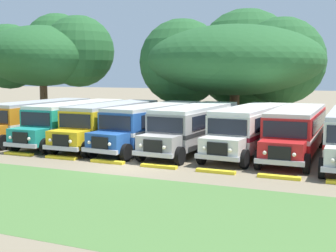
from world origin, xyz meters
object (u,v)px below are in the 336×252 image
at_px(parked_bus_slot_4, 195,125).
at_px(parked_bus_slot_1, 76,120).
at_px(parked_bus_slot_5, 251,127).
at_px(parked_bus_slot_6, 296,129).
at_px(broad_shade_tree, 238,61).
at_px(parked_bus_slot_2, 112,122).
at_px(secondary_tree, 48,53).
at_px(parked_bus_slot_3, 153,124).
at_px(parked_bus_slot_0, 39,118).

bearing_deg(parked_bus_slot_4, parked_bus_slot_1, -84.68).
bearing_deg(parked_bus_slot_5, parked_bus_slot_4, -78.25).
xyz_separation_m(parked_bus_slot_6, broad_shade_tree, (-6.69, 11.65, 4.40)).
height_order(parked_bus_slot_2, secondary_tree, secondary_tree).
xyz_separation_m(parked_bus_slot_3, parked_bus_slot_6, (9.11, 0.68, 0.00)).
height_order(parked_bus_slot_1, parked_bus_slot_6, same).
height_order(parked_bus_slot_3, parked_bus_slot_5, same).
distance_m(parked_bus_slot_2, parked_bus_slot_3, 3.10).
distance_m(parked_bus_slot_0, parked_bus_slot_2, 6.30).
relative_size(parked_bus_slot_5, parked_bus_slot_6, 1.01).
relative_size(parked_bus_slot_0, parked_bus_slot_1, 1.00).
bearing_deg(parked_bus_slot_4, parked_bus_slot_5, 100.91).
relative_size(parked_bus_slot_0, parked_bus_slot_4, 1.00).
distance_m(parked_bus_slot_0, broad_shade_tree, 17.58).
bearing_deg(secondary_tree, parked_bus_slot_0, -56.43).
xyz_separation_m(parked_bus_slot_1, parked_bus_slot_3, (6.02, 0.13, 0.00)).
bearing_deg(parked_bus_slot_6, broad_shade_tree, -149.96).
distance_m(parked_bus_slot_4, broad_shade_tree, 12.92).
height_order(parked_bus_slot_3, broad_shade_tree, broad_shade_tree).
bearing_deg(parked_bus_slot_0, parked_bus_slot_3, 90.80).
distance_m(parked_bus_slot_5, broad_shade_tree, 13.07).
xyz_separation_m(parked_bus_slot_2, parked_bus_slot_5, (9.48, 0.73, 0.00)).
xyz_separation_m(parked_bus_slot_3, parked_bus_slot_5, (6.37, 0.67, 0.00)).
relative_size(parked_bus_slot_0, broad_shade_tree, 0.65).
xyz_separation_m(parked_bus_slot_5, broad_shade_tree, (-3.95, 11.66, 4.40)).
height_order(parked_bus_slot_3, secondary_tree, secondary_tree).
xyz_separation_m(parked_bus_slot_0, parked_bus_slot_5, (15.77, 0.58, 0.00)).
bearing_deg(parked_bus_slot_1, parked_bus_slot_3, 91.26).
relative_size(parked_bus_slot_0, parked_bus_slot_6, 1.00).
distance_m(parked_bus_slot_1, parked_bus_slot_6, 15.16).
relative_size(parked_bus_slot_3, secondary_tree, 0.88).
bearing_deg(parked_bus_slot_6, parked_bus_slot_4, -85.39).
distance_m(parked_bus_slot_1, parked_bus_slot_5, 12.42).
bearing_deg(parked_bus_slot_4, parked_bus_slot_3, -82.79).
relative_size(parked_bus_slot_2, parked_bus_slot_6, 1.00).
xyz_separation_m(parked_bus_slot_2, parked_bus_slot_3, (3.10, 0.06, 0.00)).
xyz_separation_m(parked_bus_slot_3, parked_bus_slot_4, (2.88, 0.20, 0.00)).
distance_m(parked_bus_slot_0, parked_bus_slot_5, 15.78).
xyz_separation_m(parked_bus_slot_0, parked_bus_slot_4, (12.28, 0.11, 0.00)).
distance_m(parked_bus_slot_1, secondary_tree, 13.10).
height_order(parked_bus_slot_4, broad_shade_tree, broad_shade_tree).
bearing_deg(broad_shade_tree, parked_bus_slot_2, -114.04).
distance_m(parked_bus_slot_0, parked_bus_slot_1, 3.38).
bearing_deg(parked_bus_slot_2, parked_bus_slot_5, 94.86).
bearing_deg(broad_shade_tree, parked_bus_slot_0, -134.01).
distance_m(parked_bus_slot_1, broad_shade_tree, 15.69).
xyz_separation_m(parked_bus_slot_1, secondary_tree, (-8.74, 8.29, 5.14)).
bearing_deg(parked_bus_slot_6, parked_bus_slot_0, -87.98).
bearing_deg(parked_bus_slot_3, parked_bus_slot_2, -82.98).
bearing_deg(parked_bus_slot_0, parked_bus_slot_5, 93.47).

